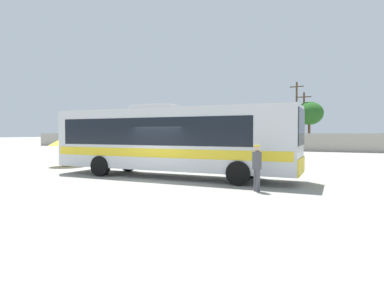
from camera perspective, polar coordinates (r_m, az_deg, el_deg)
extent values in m
plane|color=gray|center=(24.69, 5.95, -3.21)|extent=(300.00, 300.00, 0.00)
cube|color=#9E998C|center=(42.18, 13.67, 0.35)|extent=(80.00, 0.30, 2.17)
cube|color=silver|center=(16.33, -3.73, 0.94)|extent=(12.41, 2.56, 2.96)
cube|color=black|center=(16.62, -5.62, 2.18)|extent=(10.18, 2.59, 1.30)
cube|color=yellow|center=(16.35, -3.72, -1.35)|extent=(12.16, 2.58, 0.41)
cube|color=#19212D|center=(14.49, 18.58, 2.83)|extent=(0.04, 2.30, 1.54)
cube|color=yellow|center=(14.56, 18.53, -3.71)|extent=(0.06, 2.50, 0.71)
cube|color=#B2B2B2|center=(16.83, -6.56, 6.41)|extent=(2.20, 1.40, 0.24)
cylinder|color=black|center=(16.19, 10.53, -4.08)|extent=(1.04, 0.30, 1.04)
cylinder|color=black|center=(13.84, 8.12, -5.08)|extent=(1.04, 0.30, 1.04)
cylinder|color=black|center=(19.24, -11.02, -3.13)|extent=(1.04, 0.30, 1.04)
cylinder|color=black|center=(17.30, -15.71, -3.73)|extent=(1.04, 0.30, 1.04)
cylinder|color=#4C4C51|center=(12.66, 11.06, -6.20)|extent=(0.16, 0.16, 0.84)
cylinder|color=#4C4C51|center=(12.53, 11.44, -6.29)|extent=(0.16, 0.16, 0.84)
cylinder|color=#4C4C51|center=(12.51, 11.27, -2.83)|extent=(0.50, 0.50, 0.67)
sphere|color=beige|center=(12.48, 11.29, -0.79)|extent=(0.23, 0.23, 0.23)
cylinder|color=yellow|center=(12.48, 11.29, -0.32)|extent=(0.24, 0.24, 0.07)
cylinder|color=gray|center=(23.09, -21.08, -1.26)|extent=(0.05, 0.05, 1.95)
cone|color=yellow|center=(23.07, -21.11, 0.52)|extent=(2.23, 2.23, 0.61)
cube|color=brown|center=(23.15, -21.06, -3.22)|extent=(0.45, 0.45, 0.36)
cube|color=slate|center=(43.78, -6.42, -0.13)|extent=(4.56, 2.03, 0.65)
cube|color=black|center=(43.87, -6.69, 0.64)|extent=(2.54, 1.78, 0.53)
cylinder|color=black|center=(43.96, -4.29, -0.54)|extent=(0.65, 0.25, 0.64)
cylinder|color=black|center=(42.38, -5.32, -0.64)|extent=(0.65, 0.25, 0.64)
cylinder|color=black|center=(45.22, -7.46, -0.49)|extent=(0.65, 0.25, 0.64)
cylinder|color=black|center=(43.69, -8.57, -0.57)|extent=(0.65, 0.25, 0.64)
cube|color=black|center=(41.38, 1.35, -0.24)|extent=(4.61, 1.94, 0.65)
cube|color=black|center=(41.27, 1.63, 0.57)|extent=(2.56, 1.73, 0.53)
cylinder|color=black|center=(41.21, -0.95, -0.70)|extent=(0.65, 0.24, 0.64)
cylinder|color=black|center=(42.79, 0.12, -0.61)|extent=(0.65, 0.24, 0.64)
cylinder|color=black|center=(40.02, 2.66, -0.78)|extent=(0.65, 0.24, 0.64)
cylinder|color=black|center=(41.64, 3.62, -0.68)|extent=(0.65, 0.24, 0.64)
cube|color=navy|center=(39.36, 9.59, -0.37)|extent=(4.46, 2.03, 0.67)
cube|color=black|center=(39.41, 9.29, 0.52)|extent=(2.49, 1.78, 0.55)
cylinder|color=black|center=(39.84, 11.83, -0.83)|extent=(0.65, 0.25, 0.64)
cylinder|color=black|center=(38.14, 11.13, -0.95)|extent=(0.65, 0.25, 0.64)
cylinder|color=black|center=(40.64, 8.15, -0.76)|extent=(0.65, 0.25, 0.64)
cylinder|color=black|center=(38.98, 7.30, -0.87)|extent=(0.65, 0.25, 0.64)
cylinder|color=#4C3823|center=(45.08, 18.94, 3.79)|extent=(0.24, 0.24, 7.51)
cube|color=#473321|center=(45.29, 18.99, 7.78)|extent=(1.80, 0.18, 0.12)
cylinder|color=#4C3823|center=(45.45, 17.78, 4.68)|extent=(0.24, 0.24, 8.94)
cube|color=#473321|center=(45.81, 17.83, 9.52)|extent=(1.80, 0.39, 0.12)
cylinder|color=brown|center=(52.15, 1.35, 1.05)|extent=(0.32, 0.32, 2.83)
ellipsoid|color=#38752D|center=(52.20, 1.36, 4.38)|extent=(4.62, 4.62, 3.92)
cylinder|color=brown|center=(46.70, 11.39, 1.20)|extent=(0.32, 0.32, 3.31)
ellipsoid|color=#2D6628|center=(46.75, 11.41, 4.66)|extent=(3.34, 3.34, 2.83)
cylinder|color=brown|center=(45.47, 19.77, 1.27)|extent=(0.32, 0.32, 3.56)
ellipsoid|color=#23561E|center=(45.54, 19.81, 5.08)|extent=(3.56, 3.56, 3.02)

